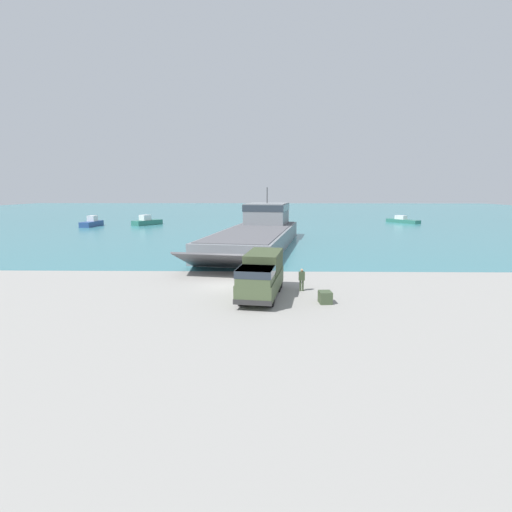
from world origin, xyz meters
The scene contains 9 objects.
ground_plane centered at (0.00, 0.00, 0.00)m, with size 240.00×240.00×0.00m, color gray.
water_surface centered at (0.00, 95.22, 0.00)m, with size 240.00×180.00×0.01m, color teal.
landing_craft centered at (2.25, 23.55, 1.89)m, with size 13.28×34.87×7.77m.
military_truck centered at (2.81, -3.47, 1.58)m, with size 3.47×7.43×3.02m.
soldier_on_ramp centered at (5.80, -1.84, 0.97)m, with size 0.45×0.25×1.68m.
moored_boat_a centered at (34.20, 59.54, 0.55)m, with size 5.89×7.89×1.64m.
moored_boat_b centered at (-21.80, 53.21, 0.71)m, with size 5.64×6.68×2.15m.
moored_boat_c centered at (-32.08, 49.78, 0.72)m, with size 2.46×6.56×2.17m.
cargo_crate centered at (7.06, -5.03, 0.40)m, with size 0.80×0.96×0.80m, color #3D4C33.
Camera 1 is at (2.95, -30.79, 7.49)m, focal length 28.00 mm.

